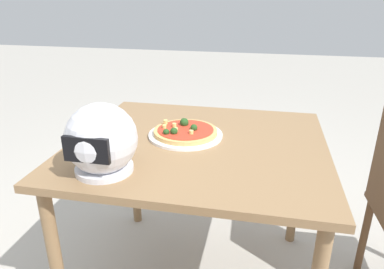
{
  "coord_description": "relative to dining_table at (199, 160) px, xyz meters",
  "views": [
    {
      "loc": [
        -0.25,
        1.35,
        1.35
      ],
      "look_at": [
        0.03,
        -0.02,
        0.78
      ],
      "focal_mm": 33.3,
      "sensor_mm": 36.0,
      "label": 1
    }
  ],
  "objects": [
    {
      "name": "dining_table",
      "position": [
        0.0,
        0.0,
        0.0
      ],
      "size": [
        1.05,
        0.96,
        0.76
      ],
      "color": "olive",
      "rests_on": "ground"
    },
    {
      "name": "pizza_plate",
      "position": [
        0.07,
        -0.05,
        0.09
      ],
      "size": [
        0.32,
        0.32,
        0.01
      ],
      "primitive_type": "cylinder",
      "color": "white",
      "rests_on": "dining_table"
    },
    {
      "name": "pizza",
      "position": [
        0.07,
        -0.05,
        0.11
      ],
      "size": [
        0.28,
        0.28,
        0.05
      ],
      "color": "tan",
      "rests_on": "pizza_plate"
    },
    {
      "name": "motorcycle_helmet",
      "position": [
        0.28,
        0.32,
        0.21
      ],
      "size": [
        0.25,
        0.25,
        0.25
      ],
      "color": "silver",
      "rests_on": "dining_table"
    }
  ]
}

